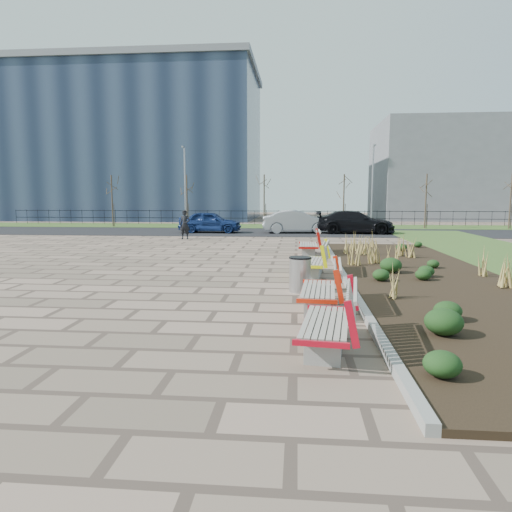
# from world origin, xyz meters

# --- Properties ---
(ground) EXTENTS (120.00, 120.00, 0.00)m
(ground) POSITION_xyz_m (0.00, 0.00, 0.00)
(ground) COLOR #886F5D
(ground) RESTS_ON ground
(planting_bed) EXTENTS (4.50, 18.00, 0.10)m
(planting_bed) POSITION_xyz_m (6.25, 5.00, 0.05)
(planting_bed) COLOR black
(planting_bed) RESTS_ON ground
(planting_curb) EXTENTS (0.16, 18.00, 0.15)m
(planting_curb) POSITION_xyz_m (3.92, 5.00, 0.07)
(planting_curb) COLOR gray
(planting_curb) RESTS_ON ground
(grass_verge_far) EXTENTS (80.00, 5.00, 0.04)m
(grass_verge_far) POSITION_xyz_m (0.00, 28.00, 0.02)
(grass_verge_far) COLOR #33511E
(grass_verge_far) RESTS_ON ground
(road) EXTENTS (80.00, 7.00, 0.02)m
(road) POSITION_xyz_m (0.00, 22.00, 0.01)
(road) COLOR black
(road) RESTS_ON ground
(bench_a) EXTENTS (1.15, 2.20, 1.00)m
(bench_a) POSITION_xyz_m (3.00, -1.40, 0.50)
(bench_a) COLOR red
(bench_a) RESTS_ON ground
(bench_b) EXTENTS (1.05, 2.16, 1.00)m
(bench_b) POSITION_xyz_m (3.00, 1.15, 0.50)
(bench_b) COLOR red
(bench_b) RESTS_ON ground
(bench_c) EXTENTS (1.13, 2.19, 1.00)m
(bench_c) POSITION_xyz_m (3.00, 5.42, 0.50)
(bench_c) COLOR #FFF70D
(bench_c) RESTS_ON ground
(bench_d) EXTENTS (0.93, 2.11, 1.00)m
(bench_d) POSITION_xyz_m (3.00, 10.20, 0.50)
(bench_d) COLOR #A70F0B
(bench_d) RESTS_ON ground
(litter_bin) EXTENTS (0.54, 0.54, 0.87)m
(litter_bin) POSITION_xyz_m (2.62, 2.97, 0.44)
(litter_bin) COLOR #B2B2B7
(litter_bin) RESTS_ON ground
(pedestrian) EXTENTS (0.60, 0.40, 1.64)m
(pedestrian) POSITION_xyz_m (-3.77, 16.74, 0.82)
(pedestrian) COLOR black
(pedestrian) RESTS_ON ground
(car_blue) EXTENTS (4.11, 1.68, 1.40)m
(car_blue) POSITION_xyz_m (-3.19, 21.28, 0.72)
(car_blue) COLOR navy
(car_blue) RESTS_ON road
(car_silver) EXTENTS (4.64, 2.05, 1.48)m
(car_silver) POSITION_xyz_m (2.52, 21.49, 0.76)
(car_silver) COLOR gray
(car_silver) RESTS_ON road
(car_black) EXTENTS (5.09, 2.22, 1.46)m
(car_black) POSITION_xyz_m (6.24, 21.48, 0.75)
(car_black) COLOR black
(car_black) RESTS_ON road
(tree_a) EXTENTS (1.40, 1.40, 4.00)m
(tree_a) POSITION_xyz_m (-12.00, 26.50, 2.04)
(tree_a) COLOR #4C3D2D
(tree_a) RESTS_ON grass_verge_far
(tree_b) EXTENTS (1.40, 1.40, 4.00)m
(tree_b) POSITION_xyz_m (-6.00, 26.50, 2.04)
(tree_b) COLOR #4C3D2D
(tree_b) RESTS_ON grass_verge_far
(tree_c) EXTENTS (1.40, 1.40, 4.00)m
(tree_c) POSITION_xyz_m (0.00, 26.50, 2.04)
(tree_c) COLOR #4C3D2D
(tree_c) RESTS_ON grass_verge_far
(tree_d) EXTENTS (1.40, 1.40, 4.00)m
(tree_d) POSITION_xyz_m (6.00, 26.50, 2.04)
(tree_d) COLOR #4C3D2D
(tree_d) RESTS_ON grass_verge_far
(tree_e) EXTENTS (1.40, 1.40, 4.00)m
(tree_e) POSITION_xyz_m (12.00, 26.50, 2.04)
(tree_e) COLOR #4C3D2D
(tree_e) RESTS_ON grass_verge_far
(tree_f) EXTENTS (1.40, 1.40, 4.00)m
(tree_f) POSITION_xyz_m (18.00, 26.50, 2.04)
(tree_f) COLOR #4C3D2D
(tree_f) RESTS_ON grass_verge_far
(lamp_west) EXTENTS (0.24, 0.60, 6.00)m
(lamp_west) POSITION_xyz_m (-6.00, 26.00, 3.04)
(lamp_west) COLOR gray
(lamp_west) RESTS_ON grass_verge_far
(lamp_east) EXTENTS (0.24, 0.60, 6.00)m
(lamp_east) POSITION_xyz_m (8.00, 26.00, 3.04)
(lamp_east) COLOR gray
(lamp_east) RESTS_ON grass_verge_far
(railing_fence) EXTENTS (44.00, 0.10, 1.20)m
(railing_fence) POSITION_xyz_m (0.00, 29.50, 0.64)
(railing_fence) COLOR black
(railing_fence) RESTS_ON grass_verge_far
(building_glass) EXTENTS (40.00, 14.00, 15.00)m
(building_glass) POSITION_xyz_m (-22.00, 40.00, 7.50)
(building_glass) COLOR #192338
(building_glass) RESTS_ON ground
(building_grey) EXTENTS (18.00, 12.00, 10.00)m
(building_grey) POSITION_xyz_m (20.00, 42.00, 5.00)
(building_grey) COLOR slate
(building_grey) RESTS_ON ground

